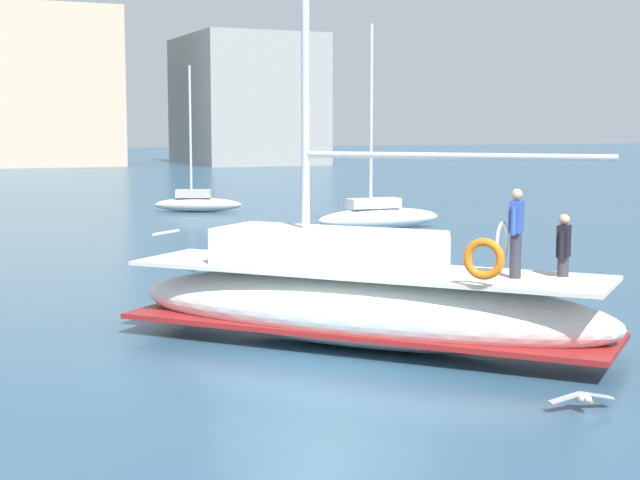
% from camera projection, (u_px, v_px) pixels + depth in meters
% --- Properties ---
extents(ground_plane, '(400.00, 400.00, 0.00)m').
position_uv_depth(ground_plane, '(301.00, 367.00, 16.61)').
color(ground_plane, '#2D516B').
extents(main_sailboat, '(8.10, 8.83, 12.91)m').
position_uv_depth(main_sailboat, '(359.00, 298.00, 18.18)').
color(main_sailboat, white).
rests_on(main_sailboat, ground).
extents(moored_sloop_near, '(4.34, 2.75, 7.16)m').
position_uv_depth(moored_sloop_near, '(197.00, 202.00, 47.60)').
color(moored_sloop_near, '#B7B2A8').
rests_on(moored_sloop_near, ground).
extents(moored_catamaran, '(5.43, 1.34, 8.24)m').
position_uv_depth(moored_catamaran, '(379.00, 215.00, 39.33)').
color(moored_catamaran, white).
rests_on(moored_catamaran, ground).
extents(seagull, '(1.03, 0.48, 0.17)m').
position_uv_depth(seagull, '(582.00, 398.00, 13.96)').
color(seagull, silver).
rests_on(seagull, ground).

